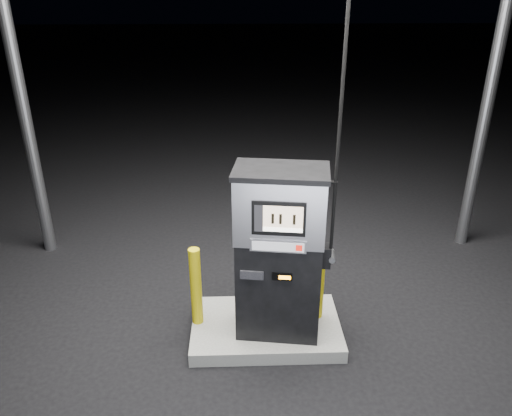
{
  "coord_description": "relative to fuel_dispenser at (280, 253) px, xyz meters",
  "views": [
    {
      "loc": [
        -0.27,
        -4.38,
        3.56
      ],
      "look_at": [
        -0.11,
        0.0,
        1.52
      ],
      "focal_mm": 35.0,
      "sensor_mm": 36.0,
      "label": 1
    }
  ],
  "objects": [
    {
      "name": "fuel_dispenser",
      "position": [
        0.0,
        0.0,
        0.0
      ],
      "size": [
        1.03,
        0.66,
        3.76
      ],
      "rotation": [
        0.0,
        0.0,
        -0.14
      ],
      "color": "black",
      "rests_on": "pump_island"
    },
    {
      "name": "ground",
      "position": [
        -0.12,
        0.1,
        -1.08
      ],
      "size": [
        80.0,
        80.0,
        0.0
      ],
      "primitive_type": "plane",
      "color": "black",
      "rests_on": "ground"
    },
    {
      "name": "bollard_right",
      "position": [
        0.45,
        0.2,
        -0.54
      ],
      "size": [
        0.13,
        0.13,
        0.79
      ],
      "primitive_type": "cylinder",
      "rotation": [
        0.0,
        0.0,
        -0.25
      ],
      "color": "#C6B20B",
      "rests_on": "pump_island"
    },
    {
      "name": "pump_island",
      "position": [
        -0.12,
        0.1,
        -1.01
      ],
      "size": [
        1.6,
        1.0,
        0.15
      ],
      "primitive_type": "cube",
      "color": "slate",
      "rests_on": "ground"
    },
    {
      "name": "bollard_left",
      "position": [
        -0.86,
        0.15,
        -0.48
      ],
      "size": [
        0.13,
        0.13,
        0.9
      ],
      "primitive_type": "cylinder",
      "rotation": [
        0.0,
        0.0,
        0.07
      ],
      "color": "#C6B20B",
      "rests_on": "pump_island"
    }
  ]
}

